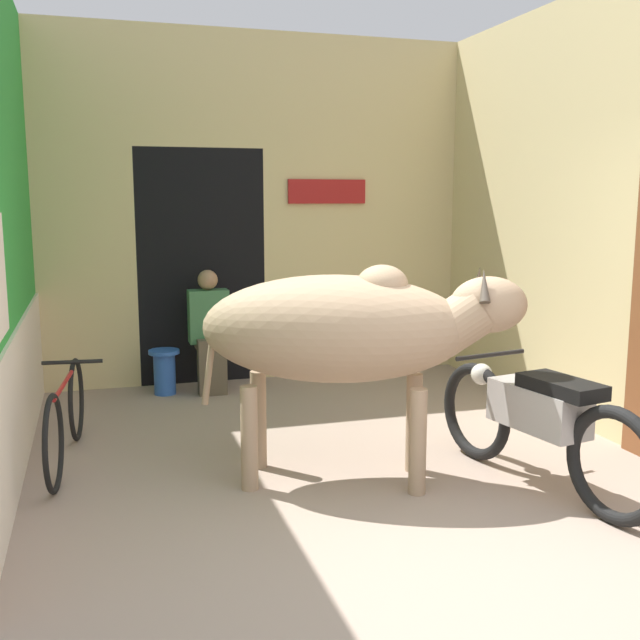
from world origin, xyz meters
TOP-DOWN VIEW (x-y plane):
  - ground_plane at (0.00, 0.00)m, footprint 30.00×30.00m
  - wall_back_with_doorway at (-0.26, 4.50)m, footprint 4.31×0.93m
  - wall_right_with_door at (2.24, 2.06)m, footprint 0.22×4.22m
  - cow at (-0.06, 1.25)m, footprint 2.13×1.29m
  - motorcycle_near at (1.06, 0.78)m, footprint 0.59×1.91m
  - bicycle at (-1.85, 2.14)m, footprint 0.44×1.70m
  - shopkeeper_seated at (-0.58, 3.81)m, footprint 0.38×0.33m
  - plastic_stool at (-1.02, 3.84)m, footprint 0.29×0.29m

SIDE VIEW (x-z plane):
  - ground_plane at x=0.00m, z-range 0.00..0.00m
  - plastic_stool at x=-1.02m, z-range 0.02..0.44m
  - bicycle at x=-1.85m, z-range 0.00..0.65m
  - motorcycle_near at x=1.06m, z-range 0.05..0.86m
  - shopkeeper_seated at x=-0.58m, z-range 0.03..1.21m
  - cow at x=-0.06m, z-range 0.30..1.74m
  - wall_back_with_doorway at x=-0.26m, z-range -0.25..3.22m
  - wall_right_with_door at x=2.24m, z-range -0.03..3.44m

